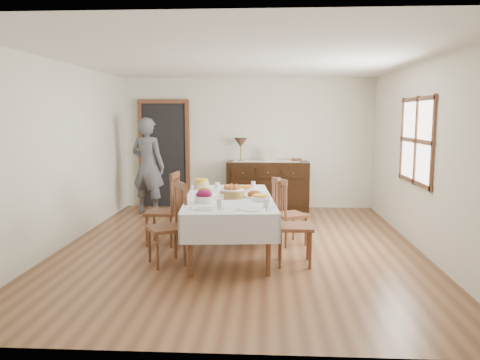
# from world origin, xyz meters

# --- Properties ---
(ground) EXTENTS (6.00, 6.00, 0.00)m
(ground) POSITION_xyz_m (0.00, 0.00, 0.00)
(ground) COLOR brown
(room_shell) EXTENTS (5.02, 6.02, 2.65)m
(room_shell) POSITION_xyz_m (-0.15, 0.42, 1.64)
(room_shell) COLOR white
(room_shell) RESTS_ON ground
(dining_table) EXTENTS (1.33, 2.33, 0.77)m
(dining_table) POSITION_xyz_m (-0.13, -0.28, 0.68)
(dining_table) COLOR silver
(dining_table) RESTS_ON ground
(chair_left_near) EXTENTS (0.58, 0.58, 1.03)m
(chair_left_near) POSITION_xyz_m (-0.82, -0.78, 0.52)
(chair_left_near) COLOR brown
(chair_left_near) RESTS_ON ground
(chair_left_far) EXTENTS (0.47, 0.47, 1.05)m
(chair_left_far) POSITION_xyz_m (-1.07, 0.10, 0.53)
(chair_left_far) COLOR brown
(chair_left_far) RESTS_ON ground
(chair_right_near) EXTENTS (0.45, 0.45, 1.08)m
(chair_right_near) POSITION_xyz_m (0.67, -0.71, 0.54)
(chair_right_near) COLOR brown
(chair_right_near) RESTS_ON ground
(chair_right_far) EXTENTS (0.55, 0.55, 0.97)m
(chair_right_far) POSITION_xyz_m (0.67, 0.18, 0.49)
(chair_right_far) COLOR brown
(chair_right_far) RESTS_ON ground
(sideboard) EXTENTS (1.60, 0.58, 0.96)m
(sideboard) POSITION_xyz_m (0.40, 2.72, 0.48)
(sideboard) COLOR black
(sideboard) RESTS_ON ground
(person) EXTENTS (0.70, 0.55, 1.95)m
(person) POSITION_xyz_m (-1.84, 2.17, 0.97)
(person) COLOR #52525C
(person) RESTS_ON ground
(bread_basket) EXTENTS (0.32, 0.32, 0.18)m
(bread_basket) POSITION_xyz_m (-0.08, -0.33, 0.84)
(bread_basket) COLOR olive
(bread_basket) RESTS_ON dining_table
(egg_basket) EXTENTS (0.25, 0.25, 0.11)m
(egg_basket) POSITION_xyz_m (-0.15, 0.12, 0.81)
(egg_basket) COLOR black
(egg_basket) RESTS_ON dining_table
(ham_platter_a) EXTENTS (0.28, 0.28, 0.11)m
(ham_platter_a) POSITION_xyz_m (-0.48, -0.11, 0.80)
(ham_platter_a) COLOR silver
(ham_platter_a) RESTS_ON dining_table
(ham_platter_b) EXTENTS (0.29, 0.29, 0.11)m
(ham_platter_b) POSITION_xyz_m (0.22, -0.28, 0.80)
(ham_platter_b) COLOR silver
(ham_platter_b) RESTS_ON dining_table
(beet_bowl) EXTENTS (0.24, 0.24, 0.16)m
(beet_bowl) POSITION_xyz_m (-0.41, -0.68, 0.84)
(beet_bowl) COLOR silver
(beet_bowl) RESTS_ON dining_table
(carrot_bowl) EXTENTS (0.24, 0.24, 0.09)m
(carrot_bowl) POSITION_xyz_m (0.08, 0.18, 0.81)
(carrot_bowl) COLOR silver
(carrot_bowl) RESTS_ON dining_table
(pineapple_bowl) EXTENTS (0.23, 0.23, 0.15)m
(pineapple_bowl) POSITION_xyz_m (-0.59, 0.41, 0.84)
(pineapple_bowl) COLOR tan
(pineapple_bowl) RESTS_ON dining_table
(casserole_dish) EXTENTS (0.24, 0.24, 0.08)m
(casserole_dish) POSITION_xyz_m (0.30, -0.53, 0.81)
(casserole_dish) COLOR silver
(casserole_dish) RESTS_ON dining_table
(butter_dish) EXTENTS (0.15, 0.10, 0.07)m
(butter_dish) POSITION_xyz_m (-0.17, -0.41, 0.81)
(butter_dish) COLOR silver
(butter_dish) RESTS_ON dining_table
(setting_left) EXTENTS (0.43, 0.31, 0.10)m
(setting_left) POSITION_xyz_m (-0.29, -1.07, 0.79)
(setting_left) COLOR silver
(setting_left) RESTS_ON dining_table
(setting_right) EXTENTS (0.43, 0.31, 0.10)m
(setting_right) POSITION_xyz_m (0.27, -1.08, 0.79)
(setting_right) COLOR silver
(setting_right) RESTS_ON dining_table
(glass_far_a) EXTENTS (0.07, 0.07, 0.10)m
(glass_far_a) POSITION_xyz_m (-0.36, 0.43, 0.82)
(glass_far_a) COLOR silver
(glass_far_a) RESTS_ON dining_table
(glass_far_b) EXTENTS (0.06, 0.06, 0.10)m
(glass_far_b) POSITION_xyz_m (0.18, 0.53, 0.82)
(glass_far_b) COLOR silver
(glass_far_b) RESTS_ON dining_table
(runner) EXTENTS (1.30, 0.35, 0.01)m
(runner) POSITION_xyz_m (0.37, 2.75, 0.97)
(runner) COLOR white
(runner) RESTS_ON sideboard
(table_lamp) EXTENTS (0.26, 0.26, 0.46)m
(table_lamp) POSITION_xyz_m (-0.13, 2.75, 1.32)
(table_lamp) COLOR brown
(table_lamp) RESTS_ON sideboard
(picture_frame) EXTENTS (0.22, 0.08, 0.28)m
(picture_frame) POSITION_xyz_m (0.45, 2.65, 1.10)
(picture_frame) COLOR #C8B38D
(picture_frame) RESTS_ON sideboard
(deco_bowl) EXTENTS (0.20, 0.20, 0.06)m
(deco_bowl) POSITION_xyz_m (0.96, 2.75, 0.99)
(deco_bowl) COLOR brown
(deco_bowl) RESTS_ON sideboard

